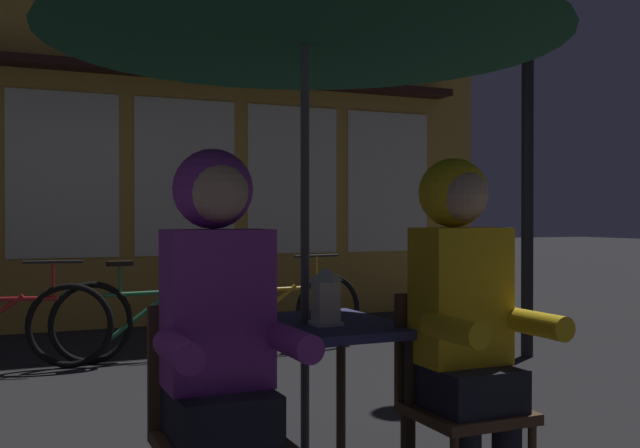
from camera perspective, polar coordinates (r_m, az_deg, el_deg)
The scene contains 10 objects.
cafe_table at distance 3.00m, azimuth -1.19°, elevation -9.68°, with size 0.72×0.72×0.74m.
lantern at distance 2.89m, azimuth 0.46°, elevation -5.59°, with size 0.11×0.11×0.23m.
chair_left at distance 2.53m, azimuth -8.28°, elevation -15.04°, with size 0.40×0.40×0.87m.
chair_right at distance 2.93m, azimuth 10.62°, elevation -12.89°, with size 0.40×0.40×0.87m.
person_left_hooded at distance 2.41m, azimuth -7.92°, elevation -7.19°, with size 0.45×0.56×1.40m.
person_right_hooded at distance 2.82m, azimuth 11.28°, elevation -6.05°, with size 0.45×0.56×1.40m.
shopfront_building at distance 8.36m, azimuth -19.70°, elevation 13.78°, with size 10.00×0.93×6.20m.
street_lamp at distance 6.48m, azimuth 16.03°, elevation 14.32°, with size 0.32×0.32×3.88m.
bicycle_third at distance 6.18m, azimuth -12.89°, elevation -7.11°, with size 1.68×0.21×0.84m.
bicycle_fourth at distance 6.31m, azimuth -3.38°, elevation -6.93°, with size 1.68×0.23×0.84m.
Camera 1 is at (-1.13, -2.72, 1.17)m, focal length 40.71 mm.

